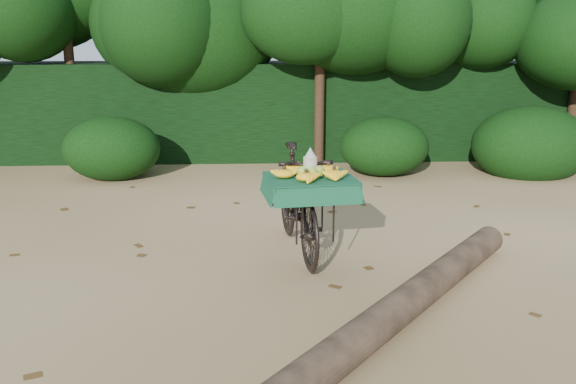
{
  "coord_description": "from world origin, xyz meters",
  "views": [
    {
      "loc": [
        -0.61,
        -5.65,
        2.28
      ],
      "look_at": [
        -0.32,
        0.15,
        0.79
      ],
      "focal_mm": 38.0,
      "sensor_mm": 36.0,
      "label": 1
    }
  ],
  "objects": [
    {
      "name": "bush_clumps",
      "position": [
        0.5,
        4.3,
        0.45
      ],
      "size": [
        8.8,
        1.7,
        0.9
      ],
      "primitive_type": null,
      "color": "black",
      "rests_on": "ground"
    },
    {
      "name": "vendor_bicycle",
      "position": [
        -0.19,
        0.59,
        0.6
      ],
      "size": [
        0.94,
        1.98,
        1.17
      ],
      "rotation": [
        0.0,
        0.0,
        0.13
      ],
      "color": "black",
      "rests_on": "ground"
    },
    {
      "name": "leaf_litter",
      "position": [
        0.0,
        0.65,
        0.01
      ],
      "size": [
        7.0,
        7.3,
        0.01
      ],
      "primitive_type": null,
      "color": "#4F3415",
      "rests_on": "ground"
    },
    {
      "name": "fallen_log",
      "position": [
        0.63,
        -1.02,
        0.14
      ],
      "size": [
        2.75,
        3.26,
        0.29
      ],
      "primitive_type": "cylinder",
      "rotation": [
        1.57,
        0.0,
        -0.69
      ],
      "color": "brown",
      "rests_on": "ground"
    },
    {
      "name": "hedge_backdrop",
      "position": [
        0.0,
        6.3,
        0.9
      ],
      "size": [
        26.0,
        1.8,
        1.8
      ],
      "primitive_type": "cube",
      "color": "black",
      "rests_on": "ground"
    },
    {
      "name": "ground",
      "position": [
        0.0,
        0.0,
        0.0
      ],
      "size": [
        80.0,
        80.0,
        0.0
      ],
      "primitive_type": "plane",
      "color": "tan",
      "rests_on": "ground"
    },
    {
      "name": "tree_row",
      "position": [
        -0.65,
        5.5,
        2.0
      ],
      "size": [
        14.5,
        2.0,
        4.0
      ],
      "primitive_type": null,
      "color": "black",
      "rests_on": "ground"
    }
  ]
}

